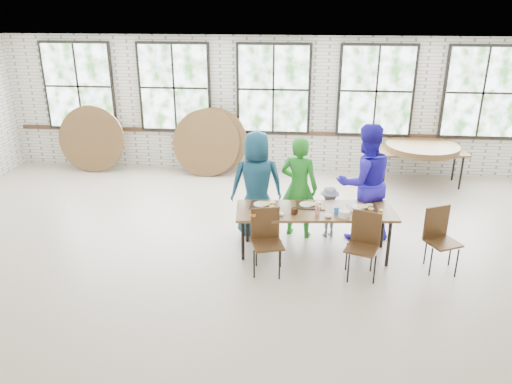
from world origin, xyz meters
TOP-DOWN VIEW (x-y plane):
  - room at (0.00, 4.44)m, footprint 12.00×12.00m
  - dining_table at (0.90, 0.53)m, footprint 2.46×1.02m
  - chair_near_left at (0.19, -0.03)m, footprint 0.52×0.51m
  - chair_near_right at (1.57, -0.03)m, footprint 0.53×0.52m
  - chair_spare at (2.69, 0.26)m, footprint 0.55×0.55m
  - adult_teal at (-0.06, 1.18)m, footprint 0.96×0.73m
  - adult_green at (0.63, 1.18)m, footprint 0.71×0.56m
  - toddler at (1.14, 1.18)m, footprint 0.64×0.49m
  - adult_blue at (1.68, 1.18)m, footprint 1.13×1.00m
  - storage_table at (3.18, 3.89)m, footprint 1.86×0.91m
  - tabletop_clutter at (0.99, 0.51)m, footprint 1.98×0.62m
  - round_tops_stacked at (3.18, 3.89)m, footprint 1.50×1.50m
  - round_tops_leaning at (-2.75, 4.12)m, footprint 4.35×0.50m

SIDE VIEW (x-z plane):
  - toddler at x=1.14m, z-range 0.00..0.87m
  - chair_near_left at x=0.19m, z-range 0.08..1.03m
  - chair_near_right at x=1.57m, z-range 0.08..1.03m
  - chair_spare at x=2.69m, z-range 0.08..1.03m
  - storage_table at x=3.18m, z-range 0.32..1.06m
  - dining_table at x=0.90m, z-range 0.32..1.06m
  - round_tops_leaning at x=-2.75m, z-range -0.01..1.48m
  - tabletop_clutter at x=0.99m, z-range 0.71..0.82m
  - round_tops_stacked at x=3.18m, z-range 0.74..0.87m
  - adult_green at x=0.63m, z-range 0.00..1.70m
  - adult_teal at x=-0.06m, z-range 0.00..1.77m
  - adult_blue at x=1.68m, z-range 0.00..1.94m
  - room at x=0.00m, z-range -4.17..7.83m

